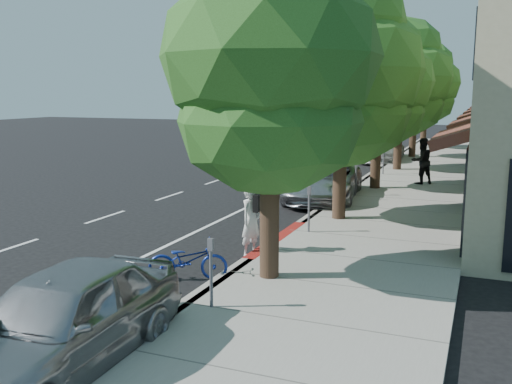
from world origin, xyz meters
The scene contains 18 objects.
ground centered at (0.00, 0.00, 0.00)m, with size 120.00×120.00×0.00m, color black.
sidewalk centered at (2.30, 8.00, 0.07)m, with size 4.60×56.00×0.15m, color gray.
curb centered at (0.00, 8.00, 0.07)m, with size 0.30×56.00×0.15m, color #9E998E.
curb_red_segment centered at (0.00, 1.00, 0.07)m, with size 0.32×4.00×0.15m, color maroon.
street_tree_0 centered at (0.90, -2.00, 4.52)m, with size 4.41×4.41×7.30m.
street_tree_1 centered at (0.90, 4.00, 4.48)m, with size 4.84×4.84×7.38m.
street_tree_2 centered at (0.90, 10.00, 4.25)m, with size 4.35×4.35×6.92m.
street_tree_3 centered at (0.90, 16.00, 4.54)m, with size 5.05×5.05×7.51m.
street_tree_4 centered at (0.90, 22.00, 4.35)m, with size 4.11×4.11×6.99m.
street_tree_5 centered at (0.90, 28.00, 4.44)m, with size 4.69×4.69×7.28m.
cyclist centered at (-0.20, -0.30, 0.88)m, with size 0.64×0.42×1.75m, color white.
bicycle centered at (-0.77, -2.46, 0.44)m, with size 0.58×1.67×0.88m, color navy.
silver_suv centered at (-0.50, 7.31, 0.72)m, with size 2.40×5.20×1.45m, color #A2A2A6.
dark_sedan centered at (-2.20, 9.00, 0.70)m, with size 1.48×4.24×1.40m, color black.
white_pickup centered at (-0.51, 20.16, 0.73)m, with size 2.05×5.04×1.46m, color #B9B9B9.
dark_suv_far centered at (-1.76, 23.32, 0.71)m, with size 1.69×4.20×1.43m, color black.
near_car_a centered at (-0.50, -6.63, 0.76)m, with size 1.79×4.45×1.51m, color #9C9CA0.
pedestrian centered at (2.50, 11.71, 1.11)m, with size 0.93×0.73×1.92m, color black.
Camera 1 is at (4.92, -12.69, 3.95)m, focal length 40.00 mm.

